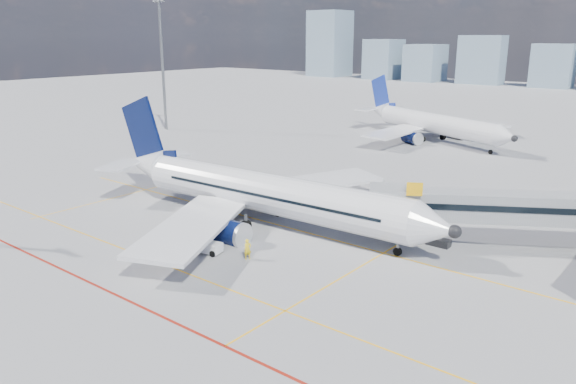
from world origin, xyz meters
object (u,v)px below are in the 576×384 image
second_aircraft (431,123)px  belt_loader (217,211)px  ramp_worker (248,249)px  main_aircraft (257,192)px  baggage_tug (207,245)px  cargo_dolly (181,239)px

second_aircraft → belt_loader: second_aircraft is taller
second_aircraft → ramp_worker: size_ratio=19.72×
second_aircraft → belt_loader: (2.02, -56.59, -2.62)m
main_aircraft → baggage_tug: 10.00m
main_aircraft → ramp_worker: 10.58m
cargo_dolly → ramp_worker: bearing=-0.3°
baggage_tug → main_aircraft: bearing=93.4°
second_aircraft → ramp_worker: (12.58, -63.24, -2.31)m
belt_loader → cargo_dolly: bearing=-78.6°
baggage_tug → belt_loader: bearing=119.6°
baggage_tug → ramp_worker: 4.00m
cargo_dolly → ramp_worker: size_ratio=1.99×
second_aircraft → main_aircraft: bearing=-60.4°
main_aircraft → second_aircraft: main_aircraft is taller
main_aircraft → belt_loader: main_aircraft is taller
second_aircraft → ramp_worker: bearing=-55.7°
cargo_dolly → ramp_worker: cargo_dolly is taller
baggage_tug → belt_loader: (-6.74, 7.82, -0.17)m
main_aircraft → second_aircraft: 55.38m
baggage_tug → ramp_worker: size_ratio=1.39×
belt_loader → second_aircraft: bearing=77.4°
main_aircraft → ramp_worker: main_aircraft is taller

